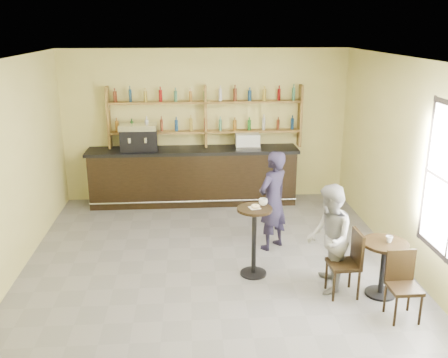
{
  "coord_description": "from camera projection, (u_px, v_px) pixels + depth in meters",
  "views": [
    {
      "loc": [
        -0.36,
        -6.95,
        3.68
      ],
      "look_at": [
        0.2,
        0.8,
        1.25
      ],
      "focal_mm": 40.0,
      "sensor_mm": 36.0,
      "label": 1
    }
  ],
  "objects": [
    {
      "name": "floor",
      "position": [
        215.0,
        271.0,
        7.74
      ],
      "size": [
        7.0,
        7.0,
        0.0
      ],
      "primitive_type": "plane",
      "color": "slate",
      "rests_on": "ground"
    },
    {
      "name": "ceiling",
      "position": [
        214.0,
        60.0,
        6.78
      ],
      "size": [
        7.0,
        7.0,
        0.0
      ],
      "primitive_type": "plane",
      "rotation": [
        3.14,
        0.0,
        0.0
      ],
      "color": "white",
      "rests_on": "wall_back"
    },
    {
      "name": "wall_back",
      "position": [
        206.0,
        126.0,
        10.59
      ],
      "size": [
        7.0,
        0.0,
        7.0
      ],
      "primitive_type": "plane",
      "rotation": [
        1.57,
        0.0,
        0.0
      ],
      "color": "#DED57E",
      "rests_on": "floor"
    },
    {
      "name": "wall_front",
      "position": [
        238.0,
        300.0,
        3.93
      ],
      "size": [
        7.0,
        0.0,
        7.0
      ],
      "primitive_type": "plane",
      "rotation": [
        -1.57,
        0.0,
        0.0
      ],
      "color": "#DED57E",
      "rests_on": "floor"
    },
    {
      "name": "wall_left",
      "position": [
        3.0,
        177.0,
        7.05
      ],
      "size": [
        0.0,
        7.0,
        7.0
      ],
      "primitive_type": "plane",
      "rotation": [
        1.57,
        0.0,
        1.57
      ],
      "color": "#DED57E",
      "rests_on": "floor"
    },
    {
      "name": "wall_right",
      "position": [
        414.0,
        169.0,
        7.46
      ],
      "size": [
        0.0,
        7.0,
        7.0
      ],
      "primitive_type": "plane",
      "rotation": [
        1.57,
        0.0,
        -1.57
      ],
      "color": "#DED57E",
      "rests_on": "floor"
    },
    {
      "name": "shelf_unit",
      "position": [
        206.0,
        117.0,
        10.4
      ],
      "size": [
        4.0,
        0.26,
        1.4
      ],
      "primitive_type": null,
      "color": "brown",
      "rests_on": "wall_back"
    },
    {
      "name": "liquor_bottles",
      "position": [
        206.0,
        109.0,
        10.35
      ],
      "size": [
        3.68,
        0.1,
        1.0
      ],
      "primitive_type": null,
      "color": "#8C5919",
      "rests_on": "shelf_unit"
    },
    {
      "name": "bar_counter",
      "position": [
        193.0,
        176.0,
        10.54
      ],
      "size": [
        4.38,
        0.85,
        1.18
      ],
      "primitive_type": null,
      "color": "black",
      "rests_on": "floor"
    },
    {
      "name": "espresso_machine",
      "position": [
        139.0,
        137.0,
        10.21
      ],
      "size": [
        0.78,
        0.53,
        0.54
      ],
      "primitive_type": null,
      "rotation": [
        0.0,
        0.0,
        0.07
      ],
      "color": "black",
      "rests_on": "bar_counter"
    },
    {
      "name": "pastry_case",
      "position": [
        247.0,
        141.0,
        10.39
      ],
      "size": [
        0.53,
        0.44,
        0.31
      ],
      "primitive_type": null,
      "rotation": [
        0.0,
        0.0,
        0.05
      ],
      "color": "silver",
      "rests_on": "bar_counter"
    },
    {
      "name": "pedestal_table",
      "position": [
        254.0,
        242.0,
        7.49
      ],
      "size": [
        0.67,
        0.67,
        1.09
      ],
      "primitive_type": null,
      "rotation": [
        0.0,
        0.0,
        -0.32
      ],
      "color": "black",
      "rests_on": "floor"
    },
    {
      "name": "napkin",
      "position": [
        255.0,
        208.0,
        7.33
      ],
      "size": [
        0.19,
        0.19,
        0.0
      ],
      "primitive_type": "cube",
      "rotation": [
        0.0,
        0.0,
        0.25
      ],
      "color": "white",
      "rests_on": "pedestal_table"
    },
    {
      "name": "donut",
      "position": [
        255.0,
        206.0,
        7.31
      ],
      "size": [
        0.14,
        0.14,
        0.05
      ],
      "primitive_type": "torus",
      "rotation": [
        0.0,
        0.0,
        -0.05
      ],
      "color": "gold",
      "rests_on": "napkin"
    },
    {
      "name": "cup_pedestal",
      "position": [
        263.0,
        202.0,
        7.42
      ],
      "size": [
        0.16,
        0.16,
        0.1
      ],
      "primitive_type": "imported",
      "rotation": [
        0.0,
        0.0,
        -0.28
      ],
      "color": "white",
      "rests_on": "pedestal_table"
    },
    {
      "name": "man_main",
      "position": [
        273.0,
        201.0,
        8.32
      ],
      "size": [
        0.74,
        0.71,
        1.7
      ],
      "primitive_type": "imported",
      "rotation": [
        0.0,
        0.0,
        3.85
      ],
      "color": "black",
      "rests_on": "floor"
    },
    {
      "name": "cafe_table",
      "position": [
        383.0,
        269.0,
        6.96
      ],
      "size": [
        0.71,
        0.71,
        0.81
      ],
      "primitive_type": null,
      "rotation": [
        0.0,
        0.0,
        -0.13
      ],
      "color": "black",
      "rests_on": "floor"
    },
    {
      "name": "cup_cafe",
      "position": [
        389.0,
        239.0,
        6.83
      ],
      "size": [
        0.1,
        0.1,
        0.09
      ],
      "primitive_type": "imported",
      "rotation": [
        0.0,
        0.0,
        0.03
      ],
      "color": "white",
      "rests_on": "cafe_table"
    },
    {
      "name": "chair_west",
      "position": [
        343.0,
        264.0,
        6.95
      ],
      "size": [
        0.42,
        0.42,
        0.95
      ],
      "primitive_type": null,
      "rotation": [
        0.0,
        0.0,
        -1.54
      ],
      "color": "black",
      "rests_on": "floor"
    },
    {
      "name": "chair_south",
      "position": [
        404.0,
        287.0,
        6.38
      ],
      "size": [
        0.4,
        0.4,
        0.9
      ],
      "primitive_type": null,
      "rotation": [
        0.0,
        0.0,
        0.02
      ],
      "color": "black",
      "rests_on": "floor"
    },
    {
      "name": "patron_second",
      "position": [
        329.0,
        239.0,
        7.01
      ],
      "size": [
        0.73,
        0.86,
        1.57
      ],
      "primitive_type": "imported",
      "rotation": [
        0.0,
        0.0,
        -1.76
      ],
      "color": "gray",
      "rests_on": "floor"
    }
  ]
}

